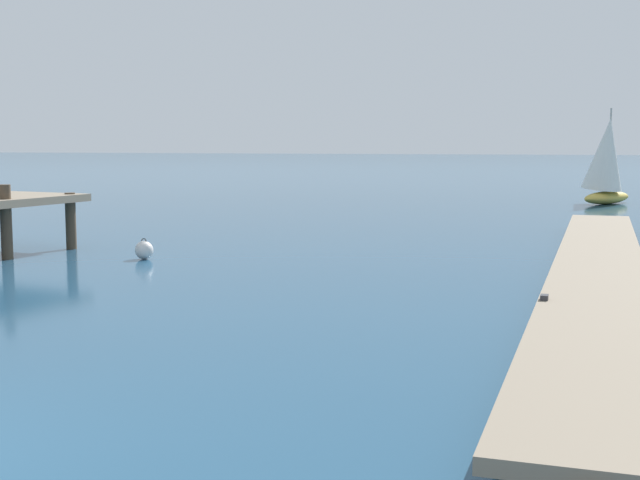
# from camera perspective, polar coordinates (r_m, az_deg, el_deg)

# --- Properties ---
(floating_dock) EXTENTS (2.14, 23.94, 0.53)m
(floating_dock) POSITION_cam_1_polar(r_m,az_deg,el_deg) (18.46, 18.14, -1.68)
(floating_dock) COLOR gray
(floating_dock) RESTS_ON ground
(mooring_buoy) EXTENTS (0.46, 0.46, 0.53)m
(mooring_buoy) POSITION_cam_1_polar(r_m,az_deg,el_deg) (21.67, -11.67, -0.66)
(mooring_buoy) COLOR silver
(mooring_buoy) RESTS_ON ground
(distant_sailboat) EXTENTS (2.90, 3.79, 4.49)m
(distant_sailboat) POSITION_cam_1_polar(r_m,az_deg,el_deg) (42.23, 18.56, 4.98)
(distant_sailboat) COLOR gold
(distant_sailboat) RESTS_ON ground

